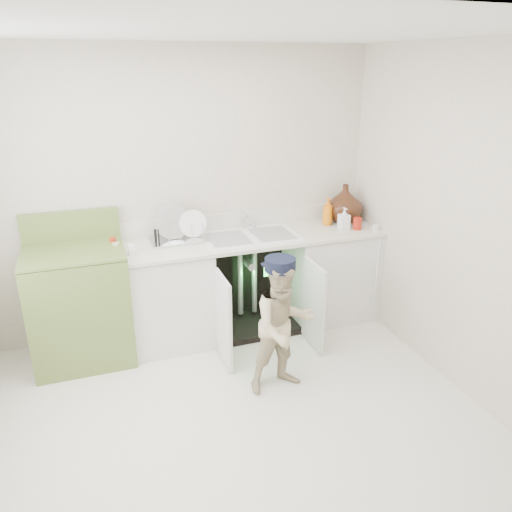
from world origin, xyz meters
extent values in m
plane|color=silver|center=(0.00, 0.00, 0.00)|extent=(3.50, 3.50, 0.00)
cube|color=beige|center=(0.00, 1.50, 1.25)|extent=(3.50, 2.50, 0.02)
cube|color=beige|center=(0.00, -1.50, 1.25)|extent=(3.50, 2.50, 0.02)
cube|color=beige|center=(1.75, 0.00, 1.25)|extent=(2.50, 3.00, 0.02)
plane|color=white|center=(0.00, 0.00, 2.50)|extent=(3.50, 3.50, 0.00)
cube|color=silver|center=(-0.25, 1.20, 0.43)|extent=(0.80, 0.60, 0.86)
cube|color=silver|center=(1.35, 1.20, 0.43)|extent=(0.80, 0.60, 0.86)
cube|color=black|center=(0.55, 1.47, 0.43)|extent=(0.80, 0.06, 0.86)
cube|color=black|center=(0.55, 1.20, 0.03)|extent=(0.80, 0.60, 0.06)
cylinder|color=gray|center=(0.48, 1.30, 0.45)|extent=(0.05, 0.05, 0.70)
cylinder|color=gray|center=(0.62, 1.30, 0.45)|extent=(0.05, 0.05, 0.70)
cylinder|color=gray|center=(0.55, 1.25, 0.62)|extent=(0.07, 0.18, 0.07)
cube|color=silver|center=(0.15, 0.70, 0.40)|extent=(0.03, 0.40, 0.76)
cube|color=silver|center=(0.95, 0.70, 0.40)|extent=(0.02, 0.40, 0.76)
cube|color=silver|center=(0.55, 1.20, 0.89)|extent=(2.44, 0.64, 0.03)
cube|color=silver|center=(0.55, 1.49, 0.98)|extent=(2.44, 0.02, 0.15)
cube|color=white|center=(0.55, 1.20, 0.90)|extent=(0.85, 0.55, 0.02)
cube|color=gray|center=(0.34, 1.20, 0.91)|extent=(0.34, 0.40, 0.01)
cube|color=gray|center=(0.76, 1.20, 0.91)|extent=(0.34, 0.40, 0.01)
cylinder|color=silver|center=(0.55, 1.42, 0.99)|extent=(0.03, 0.03, 0.17)
cylinder|color=silver|center=(0.55, 1.36, 1.06)|extent=(0.02, 0.14, 0.02)
cylinder|color=silver|center=(0.66, 1.42, 0.94)|extent=(0.04, 0.04, 0.06)
cylinder|color=white|center=(1.68, 0.89, 0.55)|extent=(0.01, 0.01, 0.70)
cube|color=white|center=(1.68, 0.98, 0.93)|extent=(0.04, 0.02, 0.06)
cube|color=silver|center=(-0.07, 1.32, 0.91)|extent=(0.49, 0.33, 0.02)
cylinder|color=silver|center=(-0.11, 1.34, 1.00)|extent=(0.30, 0.11, 0.29)
cylinder|color=white|center=(0.06, 1.32, 0.99)|extent=(0.24, 0.06, 0.24)
cylinder|color=silver|center=(-0.26, 1.22, 0.99)|extent=(0.01, 0.01, 0.14)
cylinder|color=silver|center=(-0.17, 1.22, 0.99)|extent=(0.01, 0.01, 0.14)
cylinder|color=silver|center=(-0.07, 1.22, 0.99)|extent=(0.01, 0.01, 0.14)
cylinder|color=silver|center=(0.03, 1.22, 0.99)|extent=(0.01, 0.01, 0.14)
cylinder|color=silver|center=(0.13, 1.22, 0.99)|extent=(0.01, 0.01, 0.14)
imported|color=#462C14|center=(1.55, 1.34, 1.08)|extent=(0.35, 0.35, 0.36)
imported|color=orange|center=(1.35, 1.30, 1.03)|extent=(0.10, 0.10, 0.26)
imported|color=white|center=(1.44, 1.14, 1.00)|extent=(0.09, 0.09, 0.20)
cylinder|color=#A91E0E|center=(1.55, 1.08, 0.96)|extent=(0.08, 0.08, 0.11)
cylinder|color=#B7280F|center=(-0.62, 1.28, 0.95)|extent=(0.05, 0.05, 0.10)
cylinder|color=#C6B491|center=(-0.60, 1.20, 0.94)|extent=(0.06, 0.06, 0.08)
cylinder|color=black|center=(-0.25, 1.32, 0.96)|extent=(0.04, 0.04, 0.12)
cube|color=silver|center=(-0.49, 1.10, 0.95)|extent=(0.05, 0.05, 0.09)
cube|color=olive|center=(-0.93, 1.18, 0.47)|extent=(0.78, 0.65, 0.94)
cube|color=olive|center=(-0.93, 1.18, 0.96)|extent=(0.78, 0.65, 0.02)
cube|color=olive|center=(-0.93, 1.46, 1.08)|extent=(0.78, 0.06, 0.25)
cylinder|color=black|center=(-1.13, 1.02, 0.95)|extent=(0.17, 0.17, 0.02)
cylinder|color=silver|center=(-1.13, 1.02, 0.96)|extent=(0.20, 0.20, 0.01)
cylinder|color=black|center=(-1.13, 1.33, 0.95)|extent=(0.17, 0.17, 0.02)
cylinder|color=silver|center=(-1.13, 1.33, 0.96)|extent=(0.20, 0.20, 0.01)
cylinder|color=black|center=(-0.74, 1.02, 0.95)|extent=(0.17, 0.17, 0.02)
cylinder|color=silver|center=(-0.74, 1.02, 0.96)|extent=(0.20, 0.20, 0.01)
cylinder|color=black|center=(-0.74, 1.33, 0.95)|extent=(0.17, 0.17, 0.02)
cylinder|color=silver|center=(-0.74, 1.33, 0.96)|extent=(0.20, 0.20, 0.01)
imported|color=#C8B290|center=(0.48, 0.24, 0.52)|extent=(0.54, 0.44, 1.05)
cylinder|color=black|center=(0.48, 0.24, 1.02)|extent=(0.24, 0.24, 0.09)
cube|color=black|center=(0.47, 0.34, 0.98)|extent=(0.18, 0.10, 0.01)
cube|color=black|center=(0.58, 0.86, 0.72)|extent=(0.07, 0.01, 0.14)
cube|color=#26F23F|center=(0.58, 0.85, 0.72)|extent=(0.06, 0.00, 0.12)
camera|label=1|loc=(-0.78, -2.75, 2.34)|focal=35.00mm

